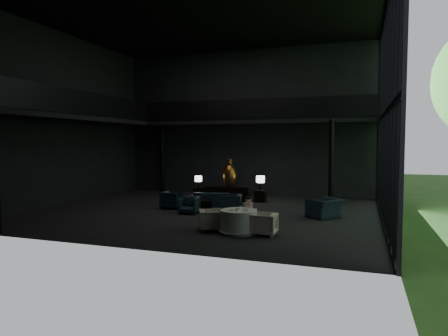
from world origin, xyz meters
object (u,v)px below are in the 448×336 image
(window_armchair, at_px, (324,204))
(child, at_px, (248,205))
(lounge_armchair_south, at_px, (189,204))
(dining_table, at_px, (239,223))
(dining_chair_west, at_px, (211,219))
(lounge_armchair_west, at_px, (172,198))
(table_lamp_left, at_px, (198,179))
(dining_chair_north, at_px, (243,217))
(coffee_table, at_px, (201,204))
(dining_chair_east, at_px, (264,223))
(side_table_left, at_px, (200,193))
(lounge_armchair_east, at_px, (231,201))
(side_table_right, at_px, (260,196))
(table_lamp_right, at_px, (260,180))
(bronze_urn, at_px, (230,175))
(sofa, at_px, (213,196))
(console, at_px, (228,194))

(window_armchair, height_order, child, window_armchair)
(lounge_armchair_south, height_order, dining_table, lounge_armchair_south)
(dining_table, relative_size, dining_chair_west, 1.80)
(lounge_armchair_west, xyz_separation_m, dining_table, (4.19, -3.62, -0.13))
(table_lamp_left, xyz_separation_m, dining_chair_north, (4.04, -5.68, -0.70))
(coffee_table, bearing_deg, table_lamp_left, 115.14)
(dining_chair_east, bearing_deg, side_table_left, -142.70)
(lounge_armchair_east, bearing_deg, side_table_right, 161.40)
(table_lamp_left, xyz_separation_m, table_lamp_right, (3.20, 0.28, 0.04))
(lounge_armchair_west, bearing_deg, table_lamp_left, -3.79)
(dining_table, bearing_deg, coffee_table, 126.23)
(side_table_left, bearing_deg, child, -54.34)
(bronze_urn, distance_m, lounge_armchair_south, 4.31)
(lounge_armchair_south, bearing_deg, child, -34.54)
(side_table_right, relative_size, coffee_table, 0.64)
(table_lamp_left, bearing_deg, dining_chair_west, -64.12)
(dining_table, bearing_deg, child, 85.71)
(table_lamp_right, xyz_separation_m, child, (1.03, -5.95, -0.32))
(sofa, xyz_separation_m, window_armchair, (5.18, -1.48, 0.10))
(lounge_armchair_east, distance_m, dining_chair_west, 3.63)
(lounge_armchair_west, distance_m, window_armchair, 6.60)
(side_table_left, height_order, dining_chair_east, dining_chair_east)
(side_table_left, height_order, side_table_right, side_table_left)
(side_table_right, distance_m, dining_chair_west, 6.76)
(bronze_urn, height_order, lounge_armchair_west, bronze_urn)
(table_lamp_right, bearing_deg, lounge_armchair_east, -98.27)
(console, bearing_deg, bronze_urn, 90.00)
(console, bearing_deg, side_table_left, 173.50)
(lounge_armchair_west, bearing_deg, side_table_right, -48.43)
(bronze_urn, bearing_deg, sofa, -96.64)
(lounge_armchair_west, bearing_deg, console, -31.52)
(console, relative_size, lounge_armchair_east, 2.53)
(dining_chair_east, bearing_deg, lounge_armchair_south, -124.36)
(dining_chair_north, bearing_deg, child, -159.60)
(lounge_armchair_south, distance_m, dining_chair_north, 3.33)
(dining_chair_west, bearing_deg, sofa, -4.82)
(side_table_right, xyz_separation_m, table_lamp_right, (-0.00, 0.06, 0.79))
(lounge_armchair_west, bearing_deg, lounge_armchair_south, -129.97)
(sofa, distance_m, window_armchair, 5.39)
(side_table_left, relative_size, dining_table, 0.45)
(table_lamp_right, xyz_separation_m, sofa, (-1.82, -1.88, -0.64))
(console, bearing_deg, dining_chair_east, -62.90)
(window_armchair, bearing_deg, table_lamp_right, -96.34)
(lounge_armchair_east, height_order, dining_table, lounge_armchair_east)
(side_table_right, xyz_separation_m, sofa, (-1.82, -1.82, 0.16))
(console, relative_size, coffee_table, 2.47)
(console, relative_size, dining_table, 1.66)
(side_table_left, relative_size, lounge_armchair_south, 0.79)
(side_table_left, height_order, sofa, sofa)
(lounge_armchair_west, xyz_separation_m, child, (4.26, -2.69, 0.30))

